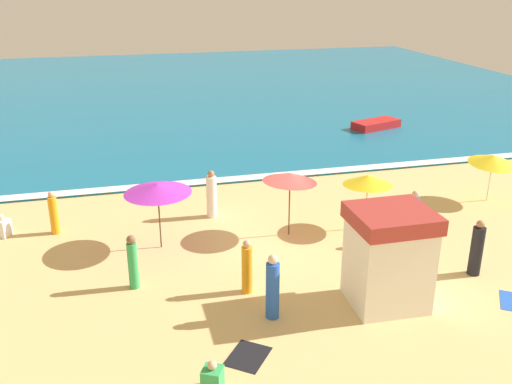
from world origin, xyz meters
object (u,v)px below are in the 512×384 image
Objects in this scene: lifeguard_cabana at (388,257)px; small_boat_0 at (376,124)px; beach_umbrella_2 at (368,180)px; beachgoer_5 at (273,288)px; beachgoer_9 at (413,218)px; beachgoer_10 at (477,249)px; beachgoer_6 at (2,227)px; beach_umbrella_3 at (290,177)px; beach_umbrella_4 at (493,159)px; beach_umbrella_1 at (158,188)px; beachgoer_0 at (133,262)px; beachgoer_1 at (247,268)px; beachgoer_7 at (212,195)px; beachgoer_8 at (212,378)px; beachgoer_2 at (54,214)px.

lifeguard_cabana is 0.90× the size of small_boat_0.
beach_umbrella_2 reaches higher than beachgoer_5.
beachgoer_9 reaches higher than beachgoer_10.
beachgoer_6 is at bearing 163.66° from beachgoer_9.
beach_umbrella_3 is at bearing 104.47° from lifeguard_cabana.
beach_umbrella_2 is 6.20m from beach_umbrella_4.
beach_umbrella_1 is at bearing 177.85° from beach_umbrella_2.
beach_umbrella_1 is 1.83× the size of beachgoer_0.
beachgoer_10 is at bearing -24.13° from beachgoer_6.
small_boat_0 is at bearing 63.03° from beach_umbrella_2.
beachgoer_0 is 0.89× the size of beachgoer_9.
beachgoer_7 is (-0.01, 5.77, 0.07)m from beachgoer_1.
beach_umbrella_1 is 3.33m from beachgoer_7.
beach_umbrella_1 is 1.86× the size of beachgoer_1.
beach_umbrella_1 reaches higher than small_boat_0.
lifeguard_cabana is at bearing -22.71° from beachgoer_1.
beach_umbrella_1 is 10.31m from beachgoer_10.
lifeguard_cabana is 0.91× the size of beach_umbrella_1.
beachgoer_8 is 0.25× the size of small_boat_0.
beachgoer_5 reaches higher than small_boat_0.
beach_umbrella_2 is 1.23× the size of beachgoer_0.
beachgoer_6 is 1.09× the size of beachgoer_8.
beachgoer_7 reaches higher than beachgoer_10.
beachgoer_2 is at bearing 153.64° from beachgoer_10.
beachgoer_9 is (5.95, 3.25, 0.04)m from beachgoer_5.
beachgoer_10 reaches higher than beachgoer_0.
beachgoer_9 is 15.45m from small_boat_0.
beachgoer_9 is (-5.00, -2.81, -0.83)m from beach_umbrella_4.
lifeguard_cabana is 3.59m from beachgoer_10.
beach_umbrella_2 is 14.56m from small_boat_0.
beachgoer_7 is 0.97× the size of beachgoer_9.
beachgoer_6 is at bearing 137.25° from beachgoer_5.
beachgoer_0 is 0.90× the size of beachgoer_5.
beachgoer_5 is (0.36, -1.45, 0.10)m from beachgoer_1.
lifeguard_cabana is at bearing -20.81° from beachgoer_0.
beachgoer_6 is (-11.23, 7.40, -1.10)m from lifeguard_cabana.
beachgoer_1 is at bearing -44.56° from beachgoer_2.
beachgoer_9 is 2.63m from beachgoer_10.
beach_umbrella_4 is at bearing -3.81° from beachgoer_6.
beachgoer_6 is at bearing -151.88° from small_boat_0.
beachgoer_2 is (-5.75, 5.67, -0.03)m from beachgoer_1.
beachgoer_7 reaches higher than beachgoer_0.
beachgoer_0 is at bearing 106.15° from beachgoer_8.
beachgoer_9 is at bearing 4.33° from beachgoer_0.
beachgoer_0 is 21.34m from small_boat_0.
beachgoer_7 reaches higher than small_boat_0.
beach_umbrella_1 is at bearing 121.19° from beachgoer_1.
beach_umbrella_3 reaches higher than beachgoer_1.
beachgoer_0 is 5.27m from beachgoer_8.
beachgoer_8 is (-5.42, -2.42, -1.13)m from lifeguard_cabana.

